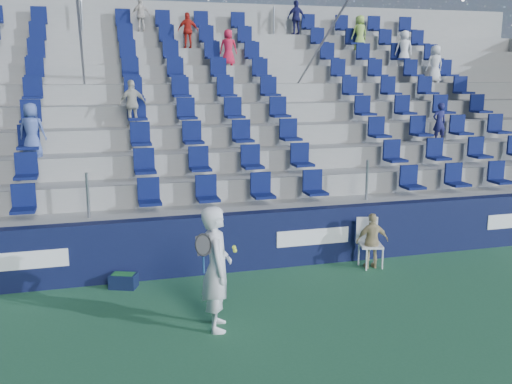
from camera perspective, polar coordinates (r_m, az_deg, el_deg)
ground at (r=9.18m, az=3.62°, el=-14.06°), size 70.00×70.00×0.00m
sponsor_wall at (r=11.78m, az=-1.39°, el=-4.96°), size 24.00×0.32×1.20m
grandstand at (r=16.37m, az=-5.84°, el=5.22°), size 24.00×8.17×6.63m
tennis_player at (r=9.02m, az=-3.96°, el=-7.63°), size 0.69×0.79×2.00m
line_judge_chair at (r=12.23m, az=11.21°, el=-4.61°), size 0.55×0.57×1.03m
line_judge at (r=12.10m, az=11.55°, el=-4.81°), size 0.72×0.37×1.17m
ball_bin at (r=11.22m, az=-13.11°, el=-8.57°), size 0.58×0.49×0.28m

